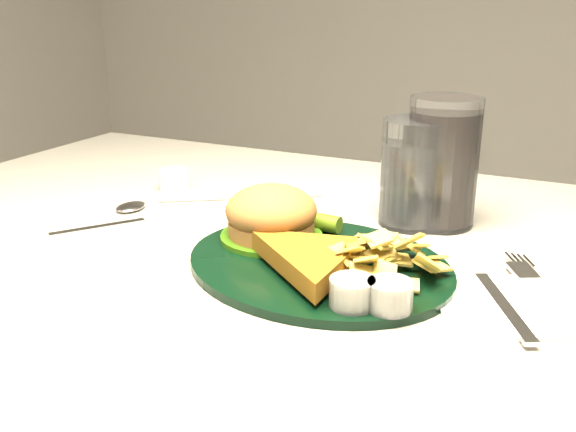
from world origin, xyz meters
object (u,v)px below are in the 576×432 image
dinner_plate (318,240)px  cola_glass (442,162)px  fork_napkin (505,301)px  water_glass (415,173)px

dinner_plate → cola_glass: (0.08, 0.19, 0.05)m
cola_glass → fork_napkin: 0.24m
water_glass → cola_glass: cola_glass is taller
dinner_plate → cola_glass: size_ratio=1.83×
dinner_plate → fork_napkin: 0.19m
water_glass → fork_napkin: (0.14, -0.18, -0.06)m
water_glass → cola_glass: size_ratio=0.83×
fork_napkin → water_glass: bearing=99.5°
cola_glass → water_glass: bearing=-153.5°
water_glass → cola_glass: bearing=26.5°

